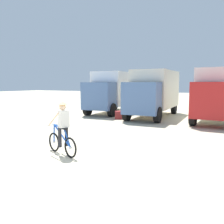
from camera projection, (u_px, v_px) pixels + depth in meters
ground_plane at (48, 163)px, 7.47m from camera, size 120.00×120.00×0.00m
box_truck_avon_van at (115, 90)px, 20.40m from camera, size 2.68×6.85×3.35m
box_truck_cream_rv at (154, 91)px, 17.71m from camera, size 2.64×6.84×3.35m
box_truck_white_box at (219, 92)px, 15.71m from camera, size 2.59×6.82×3.35m
cyclist_orange_shirt at (62, 130)px, 8.22m from camera, size 1.65×0.73×1.82m
supply_crate at (119, 115)px, 16.80m from camera, size 0.87×0.91×0.53m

